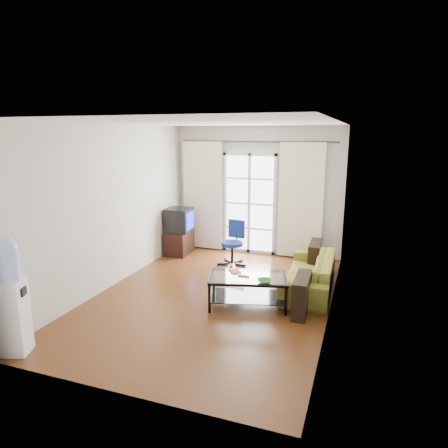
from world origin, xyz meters
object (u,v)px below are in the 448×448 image
at_px(coffee_table, 248,287).
at_px(tv_stand, 179,242).
at_px(sofa, 309,273).
at_px(water_cooler, 11,294).
at_px(task_chair, 233,252).
at_px(crt_tv, 178,220).

distance_m(coffee_table, tv_stand, 3.00).
xyz_separation_m(sofa, water_cooler, (-2.99, -3.19, 0.47)).
height_order(sofa, water_cooler, water_cooler).
relative_size(sofa, task_chair, 2.19).
distance_m(sofa, coffee_table, 1.26).
bearing_deg(task_chair, tv_stand, 174.84).
bearing_deg(crt_tv, sofa, -24.68).
bearing_deg(crt_tv, task_chair, -17.41).
relative_size(sofa, coffee_table, 1.50).
height_order(sofa, task_chair, task_chair).
xyz_separation_m(coffee_table, crt_tv, (-2.16, 2.07, 0.45)).
xyz_separation_m(tv_stand, task_chair, (1.33, -0.32, 0.01)).
bearing_deg(sofa, coffee_table, -39.47).
bearing_deg(tv_stand, crt_tv, -99.74).
xyz_separation_m(coffee_table, task_chair, (-0.82, 1.77, -0.04)).
bearing_deg(tv_stand, water_cooler, -94.25).
bearing_deg(task_chair, water_cooler, -101.10).
relative_size(tv_stand, crt_tv, 1.17).
height_order(tv_stand, task_chair, task_chair).
bearing_deg(sofa, water_cooler, -44.56).
xyz_separation_m(tv_stand, water_cooler, (-0.05, -4.28, 0.50)).
xyz_separation_m(tv_stand, crt_tv, (-0.00, -0.01, 0.50)).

